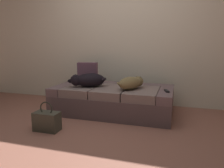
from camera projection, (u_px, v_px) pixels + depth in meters
ground_plane at (87, 140)px, 2.51m from camera, size 10.00×10.00×0.00m
back_wall at (124, 26)px, 3.90m from camera, size 6.40×0.10×2.80m
couch at (113, 100)px, 3.46m from camera, size 1.83×0.93×0.42m
dog_dark at (88, 80)px, 3.39m from camera, size 0.58×0.45×0.21m
dog_tan at (131, 83)px, 3.22m from camera, size 0.40×0.51×0.19m
tv_remote at (167, 91)px, 3.07m from camera, size 0.08×0.16×0.02m
throw_pillow at (88, 72)px, 3.79m from camera, size 0.35×0.17×0.34m
handbag at (47, 121)px, 2.76m from camera, size 0.32×0.18×0.38m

